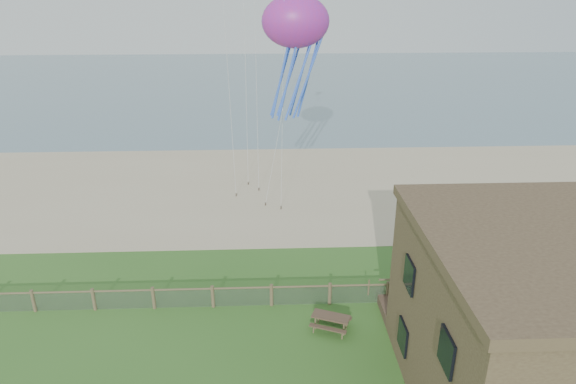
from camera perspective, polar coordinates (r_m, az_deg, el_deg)
name	(u,v)px	position (r m, az deg, el deg)	size (l,w,h in m)	color
sand_beach	(269,188)	(41.28, -2.10, 0.46)	(72.00, 20.00, 0.02)	tan
ocean	(267,83)	(83.67, -2.35, 11.98)	(160.00, 68.00, 0.02)	slate
chainlink_fence	(272,296)	(26.86, -1.84, -11.51)	(36.20, 0.20, 1.25)	brown
motel_deck	(528,306)	(29.30, 25.11, -11.44)	(15.00, 2.00, 0.50)	brown
picnic_table	(331,322)	(25.47, 4.77, -14.24)	(1.79, 1.36, 0.76)	brown
octopus_kite	(295,56)	(32.12, 0.83, 14.86)	(3.79, 2.67, 7.80)	#FB2738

